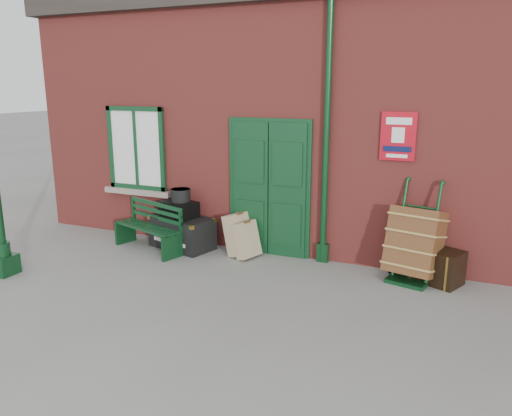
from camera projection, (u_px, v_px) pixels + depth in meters
The scene contains 10 objects.
ground at pixel (249, 287), 7.02m from camera, with size 80.00×80.00×0.00m, color gray.
station_building at pixel (323, 117), 9.62m from camera, with size 10.30×4.30×4.36m.
bench at pixel (150, 226), 8.54m from camera, with size 1.43×0.83×0.85m.
houdini_trunk at pixel (182, 232), 8.68m from camera, with size 1.09×0.60×0.55m, color black.
strongbox at pixel (179, 209), 8.60m from camera, with size 0.60×0.44×0.27m, color black.
hatbox at pixel (181, 195), 8.56m from camera, with size 0.33×0.33×0.22m, color black.
suitcase_back at pixel (239, 234), 8.32m from camera, with size 0.20×0.49×0.69m, color tan.
suitcase_front at pixel (246, 239), 8.17m from camera, with size 0.18×0.44×0.59m, color tan.
porter_trolley at pixel (415, 243), 7.18m from camera, with size 0.85×0.89×1.44m.
dark_trunk at pixel (436, 266), 7.16m from camera, with size 0.69×0.45×0.50m, color black.
Camera 1 is at (2.68, -5.97, 2.78)m, focal length 35.00 mm.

